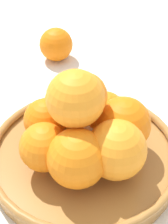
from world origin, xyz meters
TOP-DOWN VIEW (x-y plane):
  - ground_plane at (0.00, 0.00)m, footprint 4.00×4.00m
  - fruit_bowl at (0.00, 0.00)m, footprint 0.29×0.29m
  - orange_pile at (0.00, -0.00)m, footprint 0.19×0.20m
  - stray_orange at (-0.02, 0.31)m, footprint 0.07×0.07m

SIDE VIEW (x-z plane):
  - ground_plane at x=0.00m, z-range 0.00..0.00m
  - fruit_bowl at x=0.00m, z-range 0.00..0.03m
  - stray_orange at x=-0.02m, z-range 0.00..0.07m
  - orange_pile at x=0.00m, z-range 0.01..0.15m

